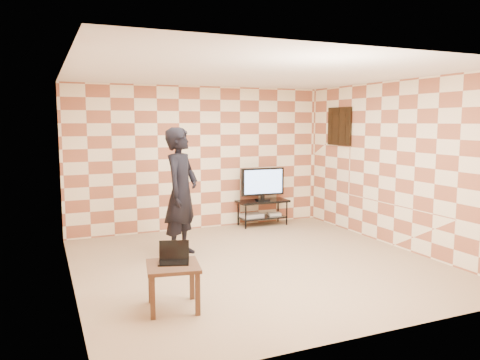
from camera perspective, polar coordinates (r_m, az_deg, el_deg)
name	(u,v)px	position (r m, az deg, el deg)	size (l,w,h in m)	color
floor	(256,264)	(6.87, 2.01, -10.14)	(5.00, 5.00, 0.00)	tan
wall_back	(201,158)	(8.91, -4.84, 2.67)	(5.00, 0.02, 2.70)	#FAE8BF
wall_front	(373,197)	(4.48, 15.86, -1.98)	(5.00, 0.02, 2.70)	#FAE8BF
wall_left	(69,179)	(5.98, -20.16, 0.07)	(0.02, 5.00, 2.70)	#FAE8BF
wall_right	(396,164)	(7.99, 18.51, 1.81)	(0.02, 5.00, 2.70)	#FAE8BF
ceiling	(257,73)	(6.59, 2.11, 12.88)	(5.00, 5.00, 0.02)	white
wall_art	(339,126)	(9.15, 12.02, 6.42)	(0.04, 0.72, 0.72)	black
tv_stand	(263,207)	(9.25, 2.77, -3.30)	(1.01, 0.45, 0.50)	black
tv	(263,182)	(9.17, 2.79, -0.29)	(0.88, 0.18, 0.64)	black
dvd_player	(252,215)	(9.22, 1.43, -4.34)	(0.41, 0.29, 0.07)	#BCBCBF
game_console	(274,214)	(9.40, 4.21, -4.17)	(0.24, 0.18, 0.05)	silver
side_table	(173,272)	(5.23, -8.16, -11.08)	(0.65, 0.65, 0.50)	#3E2615
laptop	(174,257)	(5.28, -8.06, -9.33)	(0.40, 0.35, 0.22)	black
person	(181,192)	(7.12, -7.18, -1.50)	(0.71, 0.47, 1.96)	black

